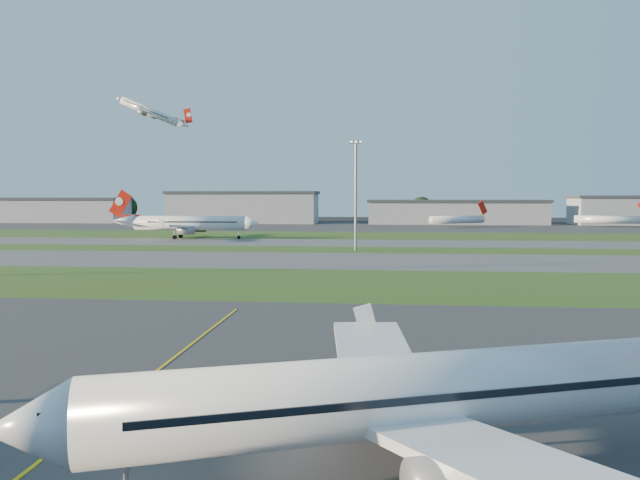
# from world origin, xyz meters

# --- Properties ---
(ground) EXTENTS (700.00, 700.00, 0.00)m
(ground) POSITION_xyz_m (0.00, 0.00, 0.00)
(ground) COLOR black
(ground) RESTS_ON ground
(apron_near) EXTENTS (300.00, 70.00, 0.01)m
(apron_near) POSITION_xyz_m (0.00, 0.00, 0.01)
(apron_near) COLOR #333335
(apron_near) RESTS_ON ground
(grass_strip_a) EXTENTS (300.00, 34.00, 0.01)m
(grass_strip_a) POSITION_xyz_m (0.00, 52.00, 0.01)
(grass_strip_a) COLOR #39551C
(grass_strip_a) RESTS_ON ground
(taxiway_a) EXTENTS (300.00, 32.00, 0.01)m
(taxiway_a) POSITION_xyz_m (0.00, 85.00, 0.01)
(taxiway_a) COLOR #515154
(taxiway_a) RESTS_ON ground
(grass_strip_b) EXTENTS (300.00, 18.00, 0.01)m
(grass_strip_b) POSITION_xyz_m (0.00, 110.00, 0.01)
(grass_strip_b) COLOR #39551C
(grass_strip_b) RESTS_ON ground
(taxiway_b) EXTENTS (300.00, 26.00, 0.01)m
(taxiway_b) POSITION_xyz_m (0.00, 132.00, 0.01)
(taxiway_b) COLOR #515154
(taxiway_b) RESTS_ON ground
(grass_strip_c) EXTENTS (300.00, 40.00, 0.01)m
(grass_strip_c) POSITION_xyz_m (0.00, 165.00, 0.01)
(grass_strip_c) COLOR #39551C
(grass_strip_c) RESTS_ON ground
(apron_far) EXTENTS (400.00, 80.00, 0.01)m
(apron_far) POSITION_xyz_m (0.00, 225.00, 0.01)
(apron_far) COLOR #333335
(apron_far) RESTS_ON ground
(yellow_line) EXTENTS (0.25, 60.00, 0.02)m
(yellow_line) POSITION_xyz_m (5.00, 0.00, 0.00)
(yellow_line) COLOR gold
(yellow_line) RESTS_ON ground
(airliner_parked) EXTENTS (33.60, 28.45, 10.98)m
(airliner_parked) POSITION_xyz_m (23.01, -10.47, 3.86)
(airliner_parked) COLOR white
(airliner_parked) RESTS_ON ground
(airliner_taxiing) EXTENTS (42.23, 35.84, 13.18)m
(airliner_taxiing) POSITION_xyz_m (-36.66, 144.39, 4.63)
(airliner_taxiing) COLOR white
(airliner_taxiing) RESTS_ON ground
(airliner_departing) EXTENTS (33.44, 28.35, 10.43)m
(airliner_departing) POSITION_xyz_m (-79.68, 227.05, 49.54)
(airliner_departing) COLOR white
(mini_jet_near) EXTENTS (25.52, 16.01, 9.48)m
(mini_jet_near) POSITION_xyz_m (51.98, 222.52, 3.28)
(mini_jet_near) COLOR white
(mini_jet_near) RESTS_ON ground
(mini_jet_far) EXTENTS (27.84, 10.71, 9.48)m
(mini_jet_far) POSITION_xyz_m (114.30, 229.98, 3.28)
(mini_jet_far) COLOR white
(mini_jet_far) RESTS_ON ground
(light_mast_centre) EXTENTS (3.20, 0.70, 25.80)m
(light_mast_centre) POSITION_xyz_m (15.00, 108.00, 14.81)
(light_mast_centre) COLOR gray
(light_mast_centre) RESTS_ON ground
(hangar_far_west) EXTENTS (91.80, 23.00, 12.20)m
(hangar_far_west) POSITION_xyz_m (-150.00, 255.00, 6.14)
(hangar_far_west) COLOR #97999F
(hangar_far_west) RESTS_ON ground
(hangar_west) EXTENTS (71.40, 23.00, 15.20)m
(hangar_west) POSITION_xyz_m (-45.00, 255.00, 7.64)
(hangar_west) COLOR #97999F
(hangar_west) RESTS_ON ground
(hangar_east) EXTENTS (81.60, 23.00, 11.20)m
(hangar_east) POSITION_xyz_m (55.00, 255.00, 5.64)
(hangar_east) COLOR #97999F
(hangar_east) RESTS_ON ground
(tree_west) EXTENTS (12.10, 12.10, 13.20)m
(tree_west) POSITION_xyz_m (-110.00, 270.00, 7.14)
(tree_west) COLOR black
(tree_west) RESTS_ON ground
(tree_mid_west) EXTENTS (9.90, 9.90, 10.80)m
(tree_mid_west) POSITION_xyz_m (-20.00, 266.00, 5.84)
(tree_mid_west) COLOR black
(tree_mid_west) RESTS_ON ground
(tree_mid_east) EXTENTS (11.55, 11.55, 12.60)m
(tree_mid_east) POSITION_xyz_m (40.00, 269.00, 6.81)
(tree_mid_east) COLOR black
(tree_mid_east) RESTS_ON ground
(tree_east) EXTENTS (10.45, 10.45, 11.40)m
(tree_east) POSITION_xyz_m (115.00, 267.00, 6.16)
(tree_east) COLOR black
(tree_east) RESTS_ON ground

